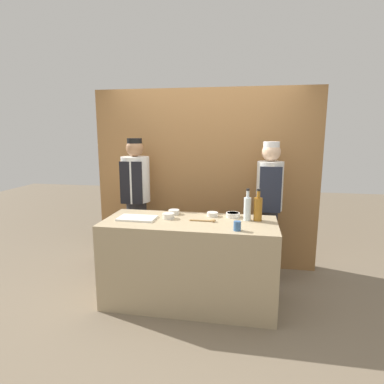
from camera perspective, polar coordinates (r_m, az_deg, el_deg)
ground_plane at (r=3.73m, az=-0.42°, el=-18.82°), size 14.00×14.00×0.00m
cabinet_wall at (r=4.43m, az=2.27°, el=2.38°), size 3.02×0.18×2.40m
counter at (r=3.53m, az=-0.43°, el=-12.32°), size 1.82×0.74×0.92m
sauce_bowl_purple at (r=3.55m, az=3.67°, el=-3.92°), size 0.12×0.12×0.05m
sauce_bowl_green at (r=3.54m, az=7.29°, el=-4.02°), size 0.15×0.15×0.05m
sauce_bowl_brown at (r=3.64m, az=-3.23°, el=-3.52°), size 0.12×0.12×0.05m
sauce_bowl_red at (r=3.47m, az=-4.20°, el=-4.20°), size 0.13×0.13×0.06m
cutting_board at (r=3.49m, az=-9.74°, el=-4.59°), size 0.40×0.24×0.02m
bottle_amber at (r=3.42m, az=11.65°, el=-2.86°), size 0.09×0.09×0.34m
bottle_clear at (r=3.41m, az=9.82°, el=-2.83°), size 0.08×0.08×0.34m
cup_blue at (r=3.07m, az=8.04°, el=-5.98°), size 0.07×0.07×0.09m
wooden_spoon at (r=3.35m, az=2.74°, el=-5.05°), size 0.28×0.05×0.03m
chef_left at (r=4.29m, az=-9.88°, el=-1.37°), size 0.37×0.37×1.76m
chef_right at (r=4.04m, az=13.50°, el=-2.22°), size 0.32×0.32×1.72m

